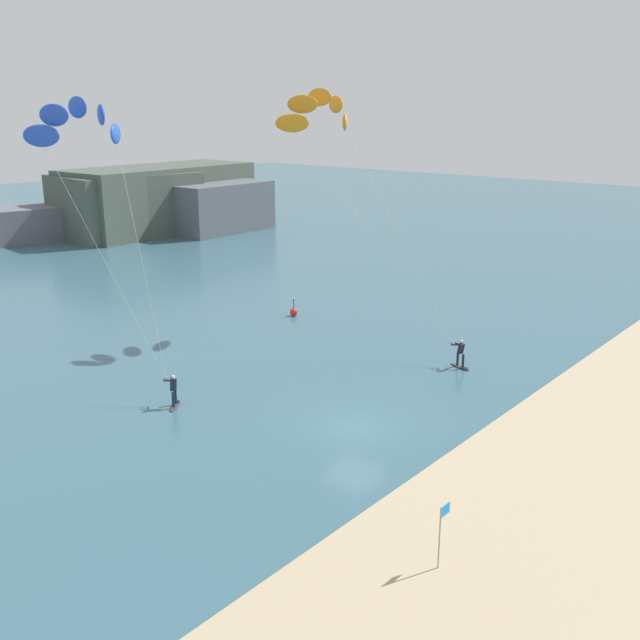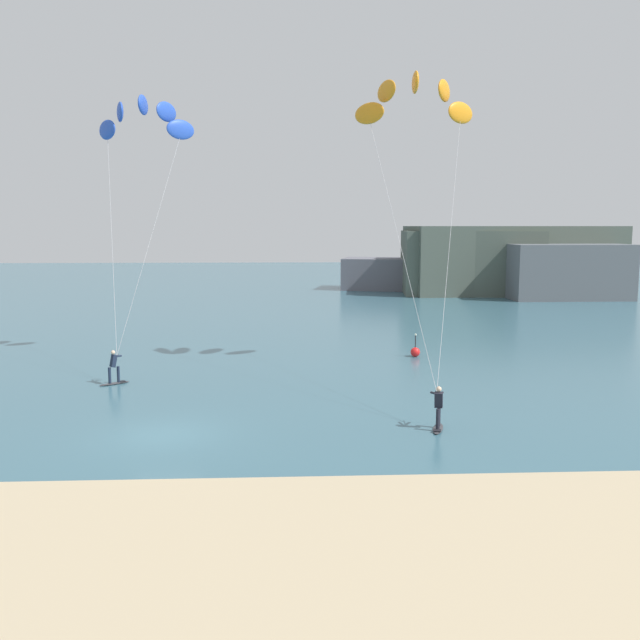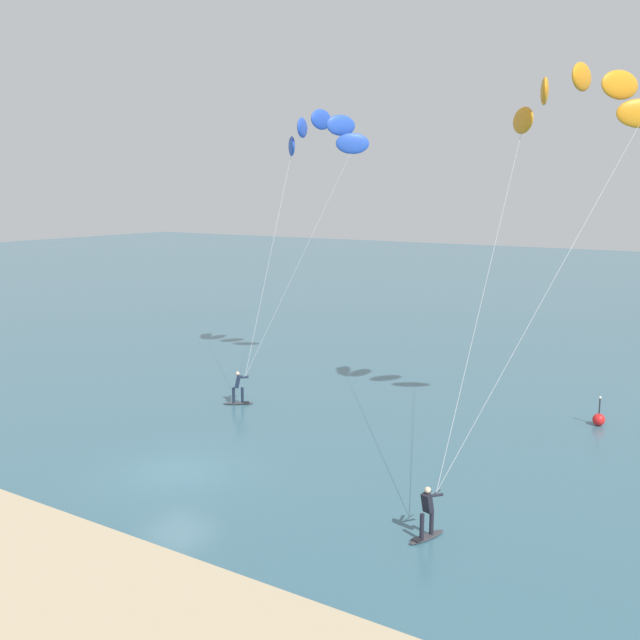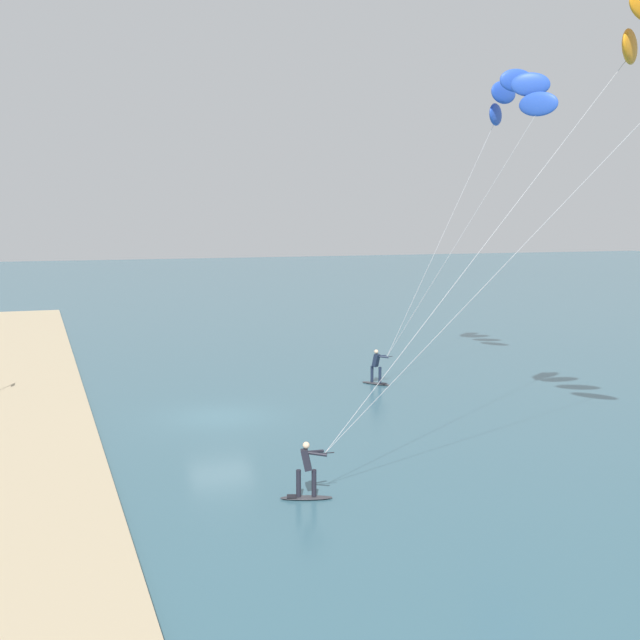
{
  "view_description": "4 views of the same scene",
  "coord_description": "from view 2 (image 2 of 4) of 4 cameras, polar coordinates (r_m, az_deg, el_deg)",
  "views": [
    {
      "loc": [
        -24.92,
        -18.6,
        14.43
      ],
      "look_at": [
        1.51,
        3.43,
        4.25
      ],
      "focal_mm": 40.5,
      "sensor_mm": 36.0,
      "label": 1
    },
    {
      "loc": [
        4.6,
        -24.68,
        7.69
      ],
      "look_at": [
        5.87,
        1.44,
        4.07
      ],
      "focal_mm": 38.37,
      "sensor_mm": 36.0,
      "label": 2
    },
    {
      "loc": [
        19.22,
        -19.52,
        10.63
      ],
      "look_at": [
        2.72,
        5.86,
        5.31
      ],
      "focal_mm": 41.63,
      "sensor_mm": 36.0,
      "label": 3
    },
    {
      "loc": [
        31.95,
        -6.91,
        8.07
      ],
      "look_at": [
        0.83,
        3.96,
        3.85
      ],
      "focal_mm": 46.54,
      "sensor_mm": 36.0,
      "label": 4
    }
  ],
  "objects": [
    {
      "name": "ground_plane",
      "position": [
        26.26,
        -12.92,
        -9.36
      ],
      "size": [
        240.0,
        240.0,
        0.0
      ],
      "primitive_type": "plane",
      "color": "#386070"
    },
    {
      "name": "sand_strip",
      "position": [
        17.11,
        -19.14,
        -19.0
      ],
      "size": [
        80.0,
        10.42,
        0.16
      ],
      "primitive_type": "cube",
      "color": "tan",
      "rests_on": "ground"
    },
    {
      "name": "kitesurfer_mid_water",
      "position": [
        41.01,
        -14.59,
        15.35
      ],
      "size": [
        5.65,
        8.57,
        14.97
      ],
      "color": "#333338",
      "rests_on": "ground"
    },
    {
      "name": "distant_headland",
      "position": [
        81.12,
        14.85,
        4.48
      ],
      "size": [
        31.16,
        19.23,
        7.64
      ],
      "color": "slate",
      "rests_on": "ground"
    },
    {
      "name": "kitesurfer_nearshore",
      "position": [
        37.02,
        7.98,
        17.23
      ],
      "size": [
        6.37,
        13.31,
        15.58
      ],
      "color": "#333338",
      "rests_on": "ground"
    },
    {
      "name": "marker_buoy",
      "position": [
        40.83,
        7.95,
        -2.63
      ],
      "size": [
        0.56,
        0.56,
        1.38
      ],
      "color": "red",
      "rests_on": "ground"
    }
  ]
}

